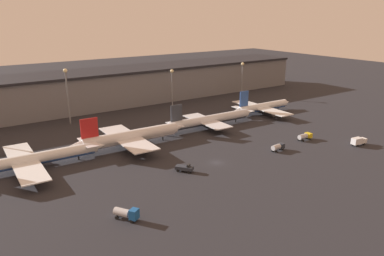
# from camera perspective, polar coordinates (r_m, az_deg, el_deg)

# --- Properties ---
(ground) EXTENTS (600.00, 600.00, 0.00)m
(ground) POSITION_cam_1_polar(r_m,az_deg,el_deg) (124.90, 3.74, -5.28)
(ground) COLOR #26262B
(terminal_building) EXTENTS (249.93, 29.43, 18.70)m
(terminal_building) POSITION_cam_1_polar(r_m,az_deg,el_deg) (204.72, -13.34, 5.95)
(terminal_building) COLOR slate
(terminal_building) RESTS_ON ground
(airplane_0) EXTENTS (49.19, 37.26, 12.26)m
(airplane_0) POSITION_cam_1_polar(r_m,az_deg,el_deg) (128.68, -23.50, -4.50)
(airplane_0) COLOR white
(airplane_0) RESTS_ON ground
(airplane_1) EXTENTS (45.76, 34.14, 13.19)m
(airplane_1) POSITION_cam_1_polar(r_m,az_deg,el_deg) (139.76, -9.34, -1.31)
(airplane_1) COLOR silver
(airplane_1) RESTS_ON ground
(airplane_2) EXTENTS (47.96, 26.20, 12.22)m
(airplane_2) POSITION_cam_1_polar(r_m,az_deg,el_deg) (161.51, 2.68, 1.24)
(airplane_2) COLOR silver
(airplane_2) RESTS_ON ground
(airplane_3) EXTENTS (37.19, 35.75, 12.41)m
(airplane_3) POSITION_cam_1_polar(r_m,az_deg,el_deg) (187.76, 10.67, 3.18)
(airplane_3) COLOR white
(airplane_3) RESTS_ON ground
(service_vehicle_0) EXTENTS (5.12, 5.84, 2.60)m
(service_vehicle_0) POSITION_cam_1_polar(r_m,az_deg,el_deg) (117.38, -1.14, -6.11)
(service_vehicle_0) COLOR #282D38
(service_vehicle_0) RESTS_ON ground
(service_vehicle_1) EXTENTS (5.07, 6.40, 3.19)m
(service_vehicle_1) POSITION_cam_1_polar(r_m,az_deg,el_deg) (93.03, -9.93, -12.68)
(service_vehicle_1) COLOR #195199
(service_vehicle_1) RESTS_ON ground
(service_vehicle_2) EXTENTS (5.69, 2.56, 2.57)m
(service_vehicle_2) POSITION_cam_1_polar(r_m,az_deg,el_deg) (137.78, 12.95, -2.83)
(service_vehicle_2) COLOR #282D38
(service_vehicle_2) RESTS_ON ground
(service_vehicle_3) EXTENTS (6.24, 2.61, 2.58)m
(service_vehicle_3) POSITION_cam_1_polar(r_m,az_deg,el_deg) (152.17, 16.82, -1.22)
(service_vehicle_3) COLOR gold
(service_vehicle_3) RESTS_ON ground
(service_vehicle_4) EXTENTS (6.49, 2.94, 3.07)m
(service_vehicle_4) POSITION_cam_1_polar(r_m,az_deg,el_deg) (153.02, 24.03, -1.82)
(service_vehicle_4) COLOR white
(service_vehicle_4) RESTS_ON ground
(lamp_post_1) EXTENTS (1.80, 1.80, 24.68)m
(lamp_post_1) POSITION_cam_1_polar(r_m,az_deg,el_deg) (172.54, -18.50, 5.63)
(lamp_post_1) COLOR slate
(lamp_post_1) RESTS_ON ground
(lamp_post_2) EXTENTS (1.80, 1.80, 19.99)m
(lamp_post_2) POSITION_cam_1_polar(r_m,az_deg,el_deg) (194.25, -3.06, 6.91)
(lamp_post_2) COLOR slate
(lamp_post_2) RESTS_ON ground
(lamp_post_3) EXTENTS (1.80, 1.80, 20.06)m
(lamp_post_3) POSITION_cam_1_polar(r_m,az_deg,el_deg) (222.77, 7.67, 8.12)
(lamp_post_3) COLOR slate
(lamp_post_3) RESTS_ON ground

